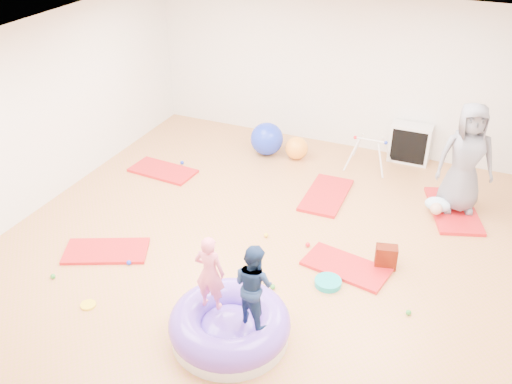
% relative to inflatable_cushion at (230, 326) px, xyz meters
% --- Properties ---
extents(room, '(7.01, 8.01, 2.81)m').
position_rel_inflatable_cushion_xyz_m(room, '(-0.41, 1.39, 1.23)').
color(room, '#C37552').
rests_on(room, ground).
extents(gym_mat_front_left, '(1.26, 0.98, 0.05)m').
position_rel_inflatable_cushion_xyz_m(gym_mat_front_left, '(-2.26, 0.76, -0.14)').
color(gym_mat_front_left, red).
rests_on(gym_mat_front_left, ground).
extents(gym_mat_mid_left, '(1.16, 0.64, 0.05)m').
position_rel_inflatable_cushion_xyz_m(gym_mat_mid_left, '(-2.77, 3.08, -0.14)').
color(gym_mat_mid_left, red).
rests_on(gym_mat_mid_left, ground).
extents(gym_mat_center_back, '(0.63, 1.22, 0.05)m').
position_rel_inflatable_cushion_xyz_m(gym_mat_center_back, '(0.07, 3.42, -0.14)').
color(gym_mat_center_back, red).
rests_on(gym_mat_center_back, ground).
extents(gym_mat_right, '(1.19, 0.74, 0.05)m').
position_rel_inflatable_cushion_xyz_m(gym_mat_right, '(0.87, 1.74, -0.15)').
color(gym_mat_right, red).
rests_on(gym_mat_right, ground).
extents(gym_mat_rear_right, '(1.04, 1.45, 0.05)m').
position_rel_inflatable_cushion_xyz_m(gym_mat_rear_right, '(2.00, 3.75, -0.14)').
color(gym_mat_rear_right, red).
rests_on(gym_mat_rear_right, ground).
extents(inflatable_cushion, '(1.37, 1.37, 0.43)m').
position_rel_inflatable_cushion_xyz_m(inflatable_cushion, '(0.00, 0.00, 0.00)').
color(inflatable_cushion, silver).
rests_on(inflatable_cushion, ground).
extents(child_pink, '(0.36, 0.26, 0.93)m').
position_rel_inflatable_cushion_xyz_m(child_pink, '(-0.24, 0.04, 0.69)').
color(child_pink, pink).
rests_on(child_pink, inflatable_cushion).
extents(child_navy, '(0.58, 0.52, 0.98)m').
position_rel_inflatable_cushion_xyz_m(child_navy, '(0.28, 0.02, 0.72)').
color(child_navy, navy).
rests_on(child_navy, inflatable_cushion).
extents(adult_caregiver, '(0.95, 0.77, 1.70)m').
position_rel_inflatable_cushion_xyz_m(adult_caregiver, '(2.02, 3.80, 0.74)').
color(adult_caregiver, slate).
rests_on(adult_caregiver, gym_mat_rear_right).
extents(infant, '(0.39, 0.39, 0.23)m').
position_rel_inflatable_cushion_xyz_m(infant, '(1.77, 3.55, 0.00)').
color(infant, '#B7DEFE').
rests_on(infant, gym_mat_rear_right).
extents(ball_pit_balls, '(4.76, 3.72, 0.07)m').
position_rel_inflatable_cushion_xyz_m(ball_pit_balls, '(-0.33, 1.11, -0.14)').
color(ball_pit_balls, green).
rests_on(ball_pit_balls, ground).
extents(exercise_ball_blue, '(0.60, 0.60, 0.60)m').
position_rel_inflatable_cushion_xyz_m(exercise_ball_blue, '(-1.39, 4.45, 0.13)').
color(exercise_ball_blue, '#1A32CE').
rests_on(exercise_ball_blue, ground).
extents(exercise_ball_orange, '(0.41, 0.41, 0.41)m').
position_rel_inflatable_cushion_xyz_m(exercise_ball_orange, '(-0.83, 4.49, 0.04)').
color(exercise_ball_orange, orange).
rests_on(exercise_ball_orange, ground).
extents(infant_play_gym, '(0.71, 0.68, 0.55)m').
position_rel_inflatable_cushion_xyz_m(infant_play_gym, '(0.44, 4.66, 0.20)').
color(infant_play_gym, silver).
rests_on(infant_play_gym, ground).
extents(cube_shelf, '(0.70, 0.34, 0.70)m').
position_rel_inflatable_cushion_xyz_m(cube_shelf, '(1.04, 5.18, 0.18)').
color(cube_shelf, silver).
rests_on(cube_shelf, ground).
extents(balance_disc, '(0.34, 0.34, 0.08)m').
position_rel_inflatable_cushion_xyz_m(balance_disc, '(0.75, 1.32, -0.13)').
color(balance_disc, '#109F9E').
rests_on(balance_disc, ground).
extents(backpack, '(0.32, 0.24, 0.33)m').
position_rel_inflatable_cushion_xyz_m(backpack, '(1.33, 1.97, -0.01)').
color(backpack, '#9B2107').
rests_on(backpack, ground).
extents(yellow_toy, '(0.19, 0.19, 0.03)m').
position_rel_inflatable_cushion_xyz_m(yellow_toy, '(-1.81, -0.22, -0.15)').
color(yellow_toy, yellow).
rests_on(yellow_toy, ground).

